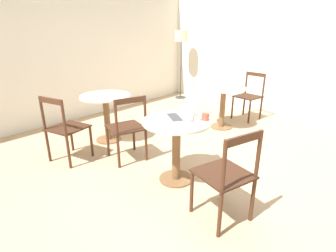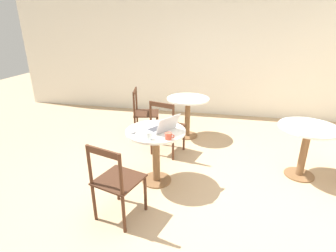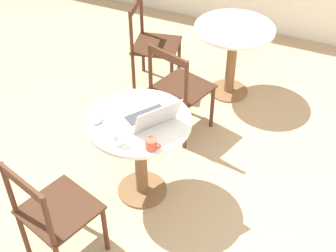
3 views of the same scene
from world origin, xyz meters
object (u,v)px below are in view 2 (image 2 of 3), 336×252
cafe_table_far (188,108)px  chair_far_left (144,113)px  cafe_table_mid (306,139)px  chair_far_front (167,127)px  mouse (133,132)px  mug (168,136)px  chair_near_front (116,181)px  drinking_glass (149,136)px  laptop (163,127)px  cafe_table_near (156,144)px

cafe_table_far → chair_far_left: bearing=-167.5°
cafe_table_mid → cafe_table_far: size_ratio=1.00×
chair_far_front → mouse: bearing=-102.7°
mouse → mug: 0.48m
chair_near_front → drinking_glass: 0.65m
cafe_table_mid → mouse: (-2.23, -0.69, 0.21)m
cafe_table_far → laptop: laptop is taller
chair_far_front → cafe_table_near: bearing=-87.5°
chair_far_left → mug: 1.90m
laptop → cafe_table_near: bearing=-169.2°
chair_far_left → mug: bearing=-64.1°
chair_near_front → mouse: chair_near_front is taller
cafe_table_far → mug: 1.87m
mouse → drinking_glass: 0.29m
laptop → mouse: size_ratio=4.64×
cafe_table_near → laptop: laptop is taller
chair_near_front → drinking_glass: bearing=65.1°
mug → chair_near_front: bearing=-129.4°
cafe_table_near → mug: size_ratio=6.73×
drinking_glass → cafe_table_mid: bearing=23.0°
mouse → chair_near_front: bearing=-88.4°
chair_far_left → mouse: size_ratio=9.19×
cafe_table_near → cafe_table_mid: size_ratio=1.00×
cafe_table_near → chair_far_left: bearing=112.6°
cafe_table_far → chair_far_left: 0.82m
cafe_table_near → chair_far_left: (-0.60, 1.44, -0.10)m
cafe_table_mid → mug: 1.94m
cafe_table_near → drinking_glass: (-0.00, -0.29, 0.24)m
mouse → drinking_glass: size_ratio=1.05×
cafe_table_mid → cafe_table_far: bearing=149.0°
cafe_table_mid → chair_far_left: bearing=160.9°
drinking_glass → cafe_table_far: bearing=84.0°
laptop → mug: 0.29m
chair_far_left → laptop: laptop is taller
cafe_table_far → cafe_table_near: bearing=-97.0°
laptop → drinking_glass: size_ratio=4.87×
laptop → mouse: bearing=-155.4°
chair_near_front → mouse: 0.72m
laptop → chair_near_front: bearing=-111.9°
cafe_table_mid → chair_near_front: bearing=-148.7°
cafe_table_far → mouse: 1.83m
laptop → mug: (0.13, -0.25, -0.01)m
drinking_glass → mug: bearing=13.0°
cafe_table_mid → drinking_glass: size_ratio=8.14×
cafe_table_mid → chair_far_front: bearing=172.0°
cafe_table_near → cafe_table_far: (0.20, 1.62, 0.00)m
mouse → mug: (0.47, -0.10, 0.02)m
chair_far_left → mouse: 1.65m
mug → drinking_glass: bearing=-167.0°
laptop → drinking_glass: (-0.09, -0.31, 0.00)m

